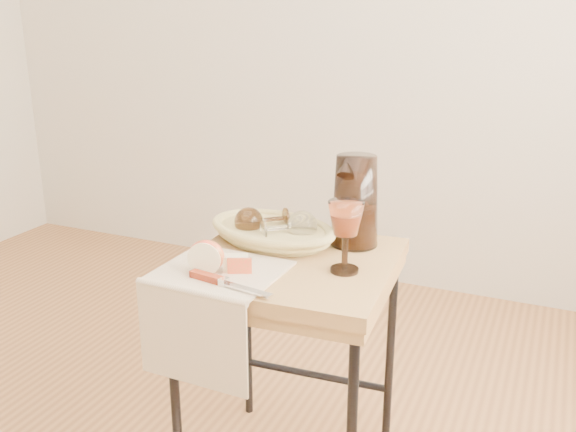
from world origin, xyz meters
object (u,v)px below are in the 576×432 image
at_px(tea_towel, 220,271).
at_px(wine_goblet, 345,237).
at_px(goblet_lying_b, 286,227).
at_px(table_knife, 227,282).
at_px(bread_basket, 272,233).
at_px(side_table, 291,372).
at_px(pitcher, 355,201).
at_px(apple_half, 207,256).
at_px(goblet_lying_a, 265,220).

bearing_deg(tea_towel, wine_goblet, 26.20).
bearing_deg(goblet_lying_b, table_knife, -132.45).
xyz_separation_m(bread_basket, wine_goblet, (0.25, -0.12, 0.07)).
distance_m(side_table, pitcher, 0.48).
relative_size(side_table, wine_goblet, 3.64).
xyz_separation_m(pitcher, apple_half, (-0.26, -0.33, -0.07)).
bearing_deg(goblet_lying_a, bread_basket, 112.11).
bearing_deg(pitcher, side_table, -135.82).
relative_size(tea_towel, apple_half, 3.32).
distance_m(wine_goblet, table_knife, 0.30).
distance_m(side_table, bread_basket, 0.37).
relative_size(goblet_lying_b, apple_half, 1.52).
distance_m(goblet_lying_a, apple_half, 0.28).
relative_size(bread_basket, table_knife, 1.51).
bearing_deg(table_knife, apple_half, 155.70).
xyz_separation_m(tea_towel, bread_basket, (0.02, 0.25, 0.02)).
bearing_deg(wine_goblet, apple_half, -153.95).
bearing_deg(apple_half, table_knife, -47.37).
xyz_separation_m(side_table, pitcher, (0.11, 0.17, 0.44)).
relative_size(side_table, goblet_lying_b, 4.94).
relative_size(goblet_lying_a, table_knife, 0.59).
height_order(side_table, pitcher, pitcher).
height_order(side_table, goblet_lying_a, goblet_lying_a).
bearing_deg(bread_basket, side_table, -33.50).
bearing_deg(wine_goblet, tea_towel, -155.06).
bearing_deg(goblet_lying_b, goblet_lying_a, 116.19).
relative_size(goblet_lying_a, wine_goblet, 0.72).
xyz_separation_m(goblet_lying_a, table_knife, (0.07, -0.33, -0.04)).
bearing_deg(goblet_lying_b, wine_goblet, -67.62).
bearing_deg(bread_basket, pitcher, 29.36).
bearing_deg(bread_basket, goblet_lying_a, 165.66).
bearing_deg(tea_towel, goblet_lying_a, 92.71).
relative_size(bread_basket, pitcher, 1.17).
xyz_separation_m(pitcher, wine_goblet, (0.04, -0.19, -0.03)).
distance_m(side_table, wine_goblet, 0.44).
height_order(tea_towel, bread_basket, bread_basket).
bearing_deg(goblet_lying_a, apple_half, 45.20).
relative_size(side_table, pitcher, 2.29).
distance_m(side_table, table_knife, 0.41).
xyz_separation_m(goblet_lying_a, apple_half, (-0.02, -0.28, -0.01)).
distance_m(tea_towel, bread_basket, 0.25).
xyz_separation_m(goblet_lying_a, wine_goblet, (0.28, -0.14, 0.04)).
distance_m(tea_towel, wine_goblet, 0.31).
distance_m(goblet_lying_a, goblet_lying_b, 0.08).
bearing_deg(pitcher, wine_goblet, -91.16).
height_order(tea_towel, goblet_lying_b, goblet_lying_b).
xyz_separation_m(wine_goblet, apple_half, (-0.29, -0.14, -0.04)).
distance_m(bread_basket, wine_goblet, 0.28).
height_order(goblet_lying_a, goblet_lying_b, goblet_lying_b).
xyz_separation_m(wine_goblet, table_knife, (-0.21, -0.20, -0.07)).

